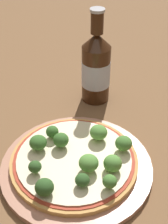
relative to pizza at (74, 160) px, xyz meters
name	(u,v)px	position (x,y,z in m)	size (l,w,h in m)	color
ground_plane	(70,157)	(-0.01, 0.03, -0.02)	(3.00, 3.00, 0.00)	brown
plate	(76,166)	(0.00, 0.00, -0.01)	(0.28, 0.28, 0.01)	tan
pizza	(74,160)	(0.00, 0.00, 0.00)	(0.24, 0.24, 0.01)	tan
broccoli_floret_0	(52,132)	(-0.05, 0.05, 0.02)	(0.02, 0.02, 0.03)	#89A866
broccoli_floret_1	(113,163)	(0.07, -0.02, 0.02)	(0.03, 0.03, 0.03)	#89A866
broccoli_floret_2	(99,132)	(0.04, 0.05, 0.02)	(0.03, 0.03, 0.03)	#89A866
broccoli_floret_3	(82,180)	(0.02, -0.06, 0.02)	(0.02, 0.02, 0.02)	#89A866
broccoli_floret_4	(61,141)	(-0.03, 0.02, 0.02)	(0.03, 0.03, 0.03)	#89A866
broccoli_floret_5	(124,144)	(0.09, 0.02, 0.03)	(0.03, 0.03, 0.03)	#89A866
broccoli_floret_6	(35,167)	(-0.06, -0.04, 0.02)	(0.02, 0.02, 0.03)	#89A866
broccoli_floret_7	(38,143)	(-0.07, 0.01, 0.02)	(0.03, 0.03, 0.03)	#89A866
broccoli_floret_8	(110,182)	(0.07, -0.07, 0.02)	(0.02, 0.02, 0.03)	#89A866
broccoli_floret_9	(44,187)	(-0.04, -0.08, 0.02)	(0.03, 0.03, 0.03)	#89A866
broccoli_floret_10	(89,163)	(0.03, -0.03, 0.03)	(0.03, 0.03, 0.03)	#89A866
beer_bottle	(96,67)	(0.03, 0.23, 0.07)	(0.07, 0.07, 0.22)	#381E0F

